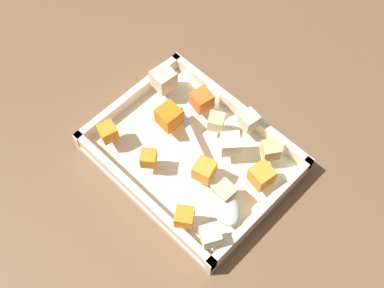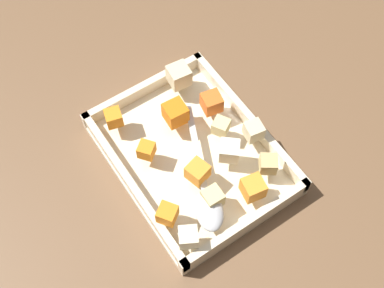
# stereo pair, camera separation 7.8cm
# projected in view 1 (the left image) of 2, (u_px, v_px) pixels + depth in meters

# --- Properties ---
(ground_plane) EXTENTS (4.00, 4.00, 0.00)m
(ground_plane) POSITION_uv_depth(u_px,v_px,m) (188.00, 157.00, 0.83)
(ground_plane) COLOR brown
(baking_dish) EXTENTS (0.31, 0.24, 0.04)m
(baking_dish) POSITION_uv_depth(u_px,v_px,m) (192.00, 155.00, 0.82)
(baking_dish) COLOR beige
(baking_dish) RESTS_ON ground_plane
(carrot_chunk_near_left) EXTENTS (0.03, 0.03, 0.02)m
(carrot_chunk_near_left) POSITION_uv_depth(u_px,v_px,m) (149.00, 158.00, 0.77)
(carrot_chunk_near_left) COLOR orange
(carrot_chunk_near_left) RESTS_ON baking_dish
(carrot_chunk_corner_se) EXTENTS (0.04, 0.04, 0.03)m
(carrot_chunk_corner_se) POSITION_uv_depth(u_px,v_px,m) (184.00, 217.00, 0.72)
(carrot_chunk_corner_se) COLOR orange
(carrot_chunk_corner_se) RESTS_ON baking_dish
(carrot_chunk_under_handle) EXTENTS (0.04, 0.04, 0.03)m
(carrot_chunk_under_handle) POSITION_uv_depth(u_px,v_px,m) (169.00, 116.00, 0.80)
(carrot_chunk_under_handle) COLOR orange
(carrot_chunk_under_handle) RESTS_ON baking_dish
(carrot_chunk_corner_ne) EXTENTS (0.04, 0.04, 0.03)m
(carrot_chunk_corner_ne) POSITION_uv_depth(u_px,v_px,m) (262.00, 176.00, 0.75)
(carrot_chunk_corner_ne) COLOR orange
(carrot_chunk_corner_ne) RESTS_ON baking_dish
(carrot_chunk_near_spoon) EXTENTS (0.03, 0.03, 0.03)m
(carrot_chunk_near_spoon) POSITION_uv_depth(u_px,v_px,m) (108.00, 132.00, 0.79)
(carrot_chunk_near_spoon) COLOR orange
(carrot_chunk_near_spoon) RESTS_ON baking_dish
(carrot_chunk_heap_side) EXTENTS (0.04, 0.04, 0.03)m
(carrot_chunk_heap_side) POSITION_uv_depth(u_px,v_px,m) (202.00, 100.00, 0.82)
(carrot_chunk_heap_side) COLOR orange
(carrot_chunk_heap_side) RESTS_ON baking_dish
(carrot_chunk_rim_edge) EXTENTS (0.04, 0.04, 0.03)m
(carrot_chunk_rim_edge) POSITION_uv_depth(u_px,v_px,m) (204.00, 170.00, 0.76)
(carrot_chunk_rim_edge) COLOR orange
(carrot_chunk_rim_edge) RESTS_ON baking_dish
(potato_chunk_corner_nw) EXTENTS (0.04, 0.04, 0.03)m
(potato_chunk_corner_nw) POSITION_uv_depth(u_px,v_px,m) (164.00, 79.00, 0.84)
(potato_chunk_corner_nw) COLOR beige
(potato_chunk_corner_nw) RESTS_ON baking_dish
(potato_chunk_back_center) EXTENTS (0.03, 0.03, 0.03)m
(potato_chunk_back_center) POSITION_uv_depth(u_px,v_px,m) (249.00, 120.00, 0.80)
(potato_chunk_back_center) COLOR beige
(potato_chunk_back_center) RESTS_ON baking_dish
(potato_chunk_corner_sw) EXTENTS (0.04, 0.04, 0.03)m
(potato_chunk_corner_sw) POSITION_uv_depth(u_px,v_px,m) (270.00, 150.00, 0.78)
(potato_chunk_corner_sw) COLOR tan
(potato_chunk_corner_sw) RESTS_ON baking_dish
(potato_chunk_mid_left) EXTENTS (0.03, 0.03, 0.03)m
(potato_chunk_mid_left) POSITION_uv_depth(u_px,v_px,m) (225.00, 192.00, 0.74)
(potato_chunk_mid_left) COLOR #E0CC89
(potato_chunk_mid_left) RESTS_ON baking_dish
(potato_chunk_far_left) EXTENTS (0.04, 0.04, 0.03)m
(potato_chunk_far_left) POSITION_uv_depth(u_px,v_px,m) (210.00, 236.00, 0.71)
(potato_chunk_far_left) COLOR beige
(potato_chunk_far_left) RESTS_ON baking_dish
(potato_chunk_near_right) EXTENTS (0.03, 0.03, 0.02)m
(potato_chunk_near_right) POSITION_uv_depth(u_px,v_px,m) (216.00, 122.00, 0.80)
(potato_chunk_near_right) COLOR #E0CC89
(potato_chunk_near_right) RESTS_ON baking_dish
(parsnip_chunk_front_center) EXTENTS (0.04, 0.04, 0.03)m
(parsnip_chunk_front_center) POSITION_uv_depth(u_px,v_px,m) (230.00, 144.00, 0.78)
(parsnip_chunk_front_center) COLOR silver
(parsnip_chunk_front_center) RESTS_ON baking_dish
(serving_spoon) EXTENTS (0.21, 0.11, 0.02)m
(serving_spoon) POSITION_uv_depth(u_px,v_px,m) (221.00, 198.00, 0.74)
(serving_spoon) COLOR silver
(serving_spoon) RESTS_ON baking_dish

